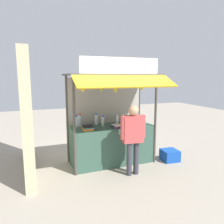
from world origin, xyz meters
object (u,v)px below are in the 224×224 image
object	(u,v)px
plastic_crate	(170,155)
vendor_person	(133,134)
magazine_stack_center	(117,126)
banana_bunch_leftmost	(83,88)
banana_bunch_rightmost	(115,89)
water_bottle_far_left	(80,120)
water_bottle_front_right	(103,121)
magazine_stack_rear_center	(88,128)
magazine_stack_right	(127,125)
water_bottle_mid_left	(117,120)
banana_bunch_inner_right	(101,89)
water_bottle_mid_right	(76,122)
banana_bunch_inner_left	(142,87)
magazine_stack_front_left	(139,123)
water_bottle_back_right	(123,119)
water_bottle_left	(96,119)

from	to	relation	value
plastic_crate	vendor_person	bearing A→B (deg)	-163.60
magazine_stack_center	banana_bunch_leftmost	bearing A→B (deg)	-162.02
magazine_stack_center	banana_bunch_rightmost	distance (m)	0.98
water_bottle_far_left	vendor_person	size ratio (longest dim) A/B	0.20
plastic_crate	water_bottle_front_right	bearing A→B (deg)	163.07
magazine_stack_rear_center	magazine_stack_right	xyz separation A→B (m)	(1.01, 0.03, -0.01)
water_bottle_mid_left	banana_bunch_inner_right	distance (m)	1.13
water_bottle_mid_right	water_bottle_mid_left	xyz separation A→B (m)	(1.02, -0.12, -0.02)
banana_bunch_leftmost	banana_bunch_inner_left	distance (m)	1.39
banana_bunch_rightmost	magazine_stack_front_left	bearing A→B (deg)	22.85
magazine_stack_front_left	magazine_stack_rear_center	bearing A→B (deg)	-179.00
water_bottle_back_right	banana_bunch_inner_left	bearing A→B (deg)	-68.82
water_bottle_mid_right	water_bottle_back_right	world-z (taller)	water_bottle_mid_right
water_bottle_left	banana_bunch_inner_right	xyz separation A→B (m)	(-0.11, -0.76, 0.82)
water_bottle_left	magazine_stack_center	xyz separation A→B (m)	(0.38, -0.46, -0.11)
water_bottle_far_left	banana_bunch_inner_left	size ratio (longest dim) A/B	1.30
magazine_stack_center	plastic_crate	xyz separation A→B (m)	(1.40, -0.25, -0.85)
water_bottle_mid_right	banana_bunch_inner_right	xyz separation A→B (m)	(0.44, -0.61, 0.81)
magazine_stack_right	banana_bunch_inner_left	distance (m)	1.03
water_bottle_front_right	vendor_person	xyz separation A→B (m)	(0.39, -0.89, -0.14)
water_bottle_mid_right	plastic_crate	bearing A→B (deg)	-13.70
water_bottle_mid_right	banana_bunch_leftmost	size ratio (longest dim) A/B	1.26
magazine_stack_front_left	water_bottle_far_left	bearing A→B (deg)	164.29
magazine_stack_center	banana_bunch_leftmost	size ratio (longest dim) A/B	1.30
banana_bunch_inner_left	magazine_stack_center	bearing A→B (deg)	148.99
water_bottle_left	vendor_person	size ratio (longest dim) A/B	0.18
water_bottle_left	magazine_stack_center	distance (m)	0.61
banana_bunch_leftmost	plastic_crate	distance (m)	2.92
water_bottle_far_left	magazine_stack_rear_center	distance (m)	0.45
banana_bunch_rightmost	vendor_person	distance (m)	1.06
magazine_stack_rear_center	plastic_crate	distance (m)	2.31
water_bottle_far_left	water_bottle_mid_left	world-z (taller)	water_bottle_far_left
magazine_stack_rear_center	banana_bunch_rightmost	bearing A→B (deg)	-28.75
water_bottle_mid_right	water_bottle_far_left	bearing A→B (deg)	45.83
banana_bunch_leftmost	water_bottle_mid_left	bearing A→B (deg)	26.47
magazine_stack_rear_center	banana_bunch_inner_left	bearing A→B (deg)	-14.17
water_bottle_front_right	water_bottle_left	distance (m)	0.23
banana_bunch_rightmost	magazine_stack_center	bearing A→B (deg)	59.97
water_bottle_far_left	magazine_stack_rear_center	bearing A→B (deg)	-78.45
magazine_stack_center	vendor_person	size ratio (longest dim) A/B	0.20
water_bottle_left	plastic_crate	size ratio (longest dim) A/B	0.71
water_bottle_front_right	magazine_stack_right	world-z (taller)	water_bottle_front_right
water_bottle_front_right	water_bottle_left	size ratio (longest dim) A/B	0.91
banana_bunch_inner_right	vendor_person	xyz separation A→B (m)	(0.61, -0.34, -0.97)
banana_bunch_leftmost	magazine_stack_front_left	bearing A→B (deg)	12.26
magazine_stack_front_left	vendor_person	distance (m)	0.83
water_bottle_front_right	banana_bunch_inner_right	xyz separation A→B (m)	(-0.22, -0.55, 0.83)
water_bottle_mid_right	banana_bunch_rightmost	xyz separation A→B (m)	(0.76, -0.61, 0.80)
water_bottle_far_left	water_bottle_left	bearing A→B (deg)	3.33
vendor_person	water_bottle_left	bearing A→B (deg)	121.89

